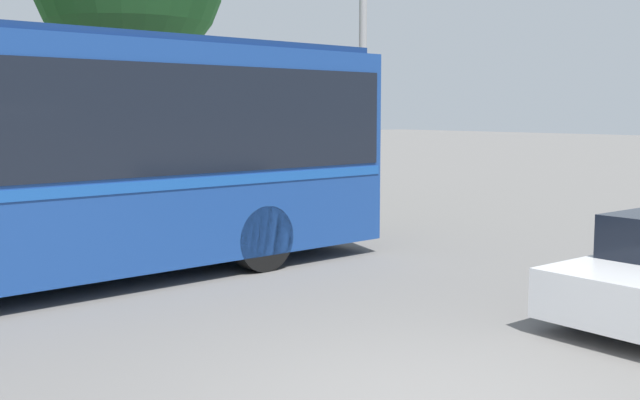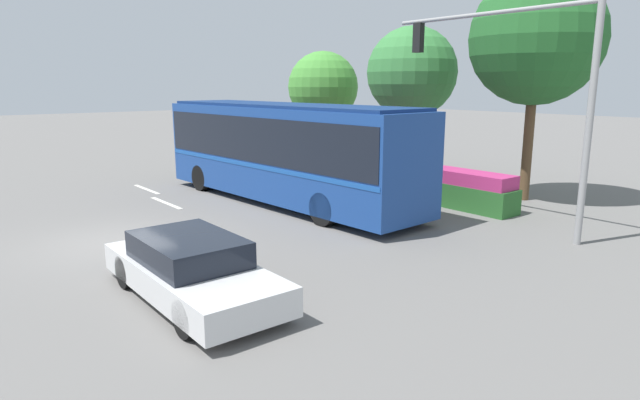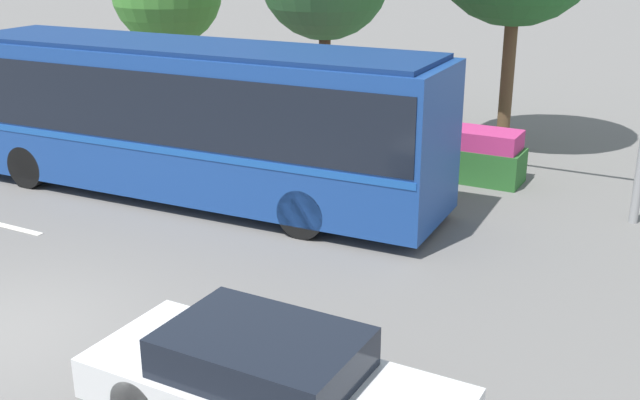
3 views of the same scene
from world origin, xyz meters
name	(u,v)px [view 1 (image 1 of 3)]	position (x,y,z in m)	size (l,w,h in m)	color
city_bus	(4,146)	(-1.27, 6.38, 1.95)	(11.56, 3.06, 3.43)	navy
traffic_light_pole	(303,21)	(5.98, 9.30, 4.33)	(6.39, 0.24, 6.51)	gray
flowering_hedge	(7,208)	(-0.02, 10.54, 0.62)	(10.18, 1.05, 1.25)	#286028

